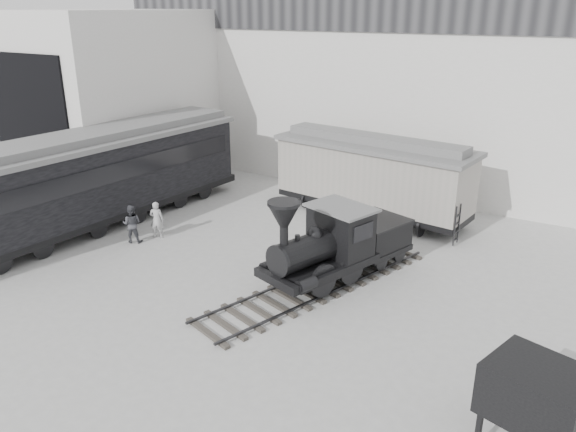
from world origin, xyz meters
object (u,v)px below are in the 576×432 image
Objects in this scene: passenger_coach at (108,175)px; visitor_a at (157,220)px; boxcar at (372,174)px; visitor_b at (132,224)px; locomotive at (333,248)px; coal_hopper at (537,400)px.

passenger_coach is 9.32× the size of visitor_a.
passenger_coach is at bearing -138.66° from boxcar.
locomotive is at bearing 159.44° from visitor_b.
locomotive reaches higher than coal_hopper.
boxcar is 0.64× the size of passenger_coach.
visitor_b is at bearing -178.11° from coal_hopper.
boxcar reaches higher than coal_hopper.
passenger_coach reaches higher than boxcar.
boxcar is at bearing -159.62° from visitor_b.
boxcar is at bearing 119.93° from locomotive.
boxcar reaches higher than locomotive.
visitor_a is 0.66× the size of coal_hopper.
visitor_a is (-8.10, -0.19, -0.46)m from locomotive.
locomotive is 4.06× the size of coal_hopper.
locomotive is 8.12m from visitor_a.
boxcar is 5.91× the size of visitor_b.
passenger_coach is at bearing -54.36° from visitor_b.
visitor_b is 16.54m from coal_hopper.
locomotive is 6.09× the size of visitor_b.
boxcar is 15.03m from coal_hopper.
locomotive is 6.16× the size of visitor_a.
passenger_coach reaches higher than locomotive.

